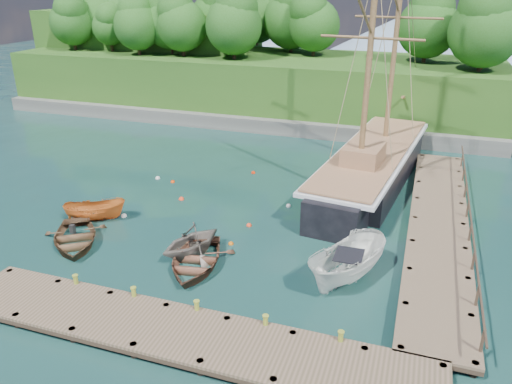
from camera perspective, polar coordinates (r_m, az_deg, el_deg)
ground at (r=26.37m, az=-5.92°, el=-7.21°), size 160.00×160.00×0.00m
dock_near at (r=20.59m, az=-8.46°, el=-15.72°), size 20.00×3.20×1.10m
dock_east at (r=30.42m, az=20.12°, el=-3.34°), size 3.20×24.00×1.10m
bollard_0 at (r=24.64m, az=-19.66°, el=-10.98°), size 0.26×0.26×0.45m
bollard_1 at (r=23.08m, az=-13.61°, el=-12.70°), size 0.26×0.26×0.45m
bollard_2 at (r=21.83m, az=-6.69°, el=-14.48°), size 0.26×0.26×0.45m
bollard_3 at (r=20.93m, az=1.07°, el=-16.20°), size 0.26×0.26×0.45m
bollard_4 at (r=20.44m, az=9.51°, el=-17.72°), size 0.26×0.26×0.45m
rowboat_0 at (r=28.99m, az=-19.95°, el=-5.62°), size 5.50×5.82×0.98m
rowboat_1 at (r=26.49m, az=-7.35°, el=-7.13°), size 4.32×4.57×1.90m
rowboat_2 at (r=25.45m, az=-6.94°, el=-8.47°), size 4.25×5.38×1.01m
motorboat_orange at (r=31.41m, az=-17.80°, el=-3.04°), size 3.87×2.78×1.40m
cabin_boat_white at (r=24.57m, az=10.33°, el=-9.98°), size 4.11×5.86×2.12m
schooner at (r=36.00m, az=13.10°, el=2.64°), size 6.83×25.76×18.58m
mooring_buoy_0 at (r=31.35m, az=-14.85°, el=-2.73°), size 0.35×0.35×0.35m
mooring_buoy_1 at (r=32.96m, az=-8.52°, el=-0.87°), size 0.36×0.36×0.36m
mooring_buoy_2 at (r=29.19m, az=-0.80°, el=-3.90°), size 0.32×0.32×0.32m
mooring_buoy_3 at (r=31.70m, az=3.74°, el=-1.65°), size 0.32×0.32×0.32m
mooring_buoy_4 at (r=35.87m, az=-9.50°, el=1.10°), size 0.29×0.29×0.29m
mooring_buoy_5 at (r=37.08m, az=-0.31°, el=2.17°), size 0.30×0.30×0.30m
mooring_buoy_6 at (r=36.73m, az=-11.16°, el=1.50°), size 0.34×0.34×0.34m
mooring_buoy_7 at (r=27.29m, az=-2.88°, el=-5.98°), size 0.28×0.28×0.28m
headland at (r=57.20m, az=-4.91°, el=15.29°), size 51.00×19.31×12.90m
distant_ridge at (r=91.14m, az=15.99°, el=16.68°), size 117.00×40.00×10.00m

